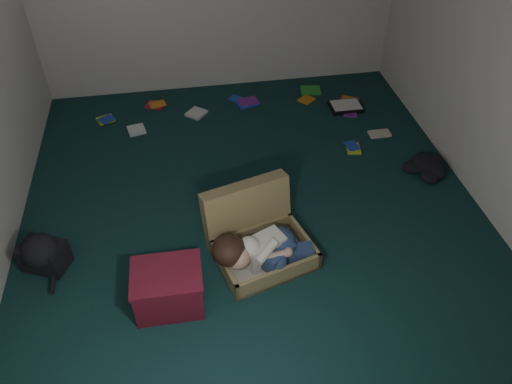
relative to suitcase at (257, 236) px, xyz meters
name	(u,v)px	position (x,y,z in m)	size (l,w,h in m)	color
floor	(253,210)	(0.04, 0.46, -0.16)	(4.50, 4.50, 0.00)	#102F30
wall_front	(350,367)	(0.04, -1.79, 1.14)	(4.50, 4.50, 0.00)	silver
wall_right	(511,57)	(2.04, 0.46, 1.14)	(4.50, 4.50, 0.00)	silver
suitcase	(257,236)	(0.00, 0.00, 0.00)	(0.89, 0.88, 0.53)	#928050
person	(261,250)	(0.00, -0.19, 0.04)	(0.81, 0.40, 0.33)	white
maroon_bin	(168,288)	(-0.71, -0.41, 0.01)	(0.50, 0.40, 0.34)	maroon
backpack	(44,255)	(-1.66, 0.11, -0.04)	(0.41, 0.33, 0.25)	black
clothing_pile	(425,168)	(1.74, 0.69, -0.10)	(0.39, 0.32, 0.13)	black
paper_tray	(346,106)	(1.36, 1.94, -0.14)	(0.35, 0.27, 0.05)	black
book_scatter	(261,112)	(0.39, 2.00, -0.15)	(3.06, 1.42, 0.02)	#BFDA26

